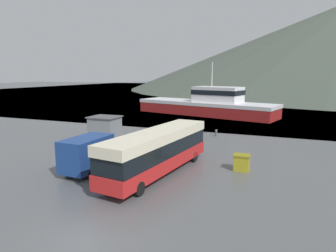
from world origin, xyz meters
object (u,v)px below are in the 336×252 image
Objects in this scene: delivery_van at (92,153)px; storage_bin at (242,162)px; small_boat at (253,111)px; fishing_boat at (207,104)px; tour_bus at (158,150)px; dock_kiosk at (105,127)px.

delivery_van is 4.72× the size of storage_bin.
fishing_boat is at bearing 137.30° from small_boat.
tour_bus is 6.36m from storage_bin.
delivery_van is at bearing -158.56° from storage_bin.
delivery_van reaches higher than storage_bin.
small_boat is at bearing 94.47° from storage_bin.
tour_bus is 13.71m from dock_kiosk.
dock_kiosk is at bearing 120.22° from delivery_van.
tour_bus is 9.43× the size of storage_bin.
dock_kiosk is 31.48m from small_boat.
delivery_van is 0.23× the size of fishing_boat.
storage_bin is at bearing 35.15° from tour_bus.
fishing_boat is 3.54× the size of small_boat.
fishing_boat reaches higher than dock_kiosk.
fishing_boat is at bearing 75.82° from dock_kiosk.
fishing_boat reaches higher than storage_bin.
fishing_boat is 8.10× the size of dock_kiosk.
fishing_boat reaches higher than tour_bus.
tour_bus is at bearing -152.09° from storage_bin.
fishing_boat is at bearing 105.28° from tour_bus.
small_boat is at bearing 92.94° from tour_bus.
delivery_van is (-4.87, -1.15, -0.41)m from tour_bus.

